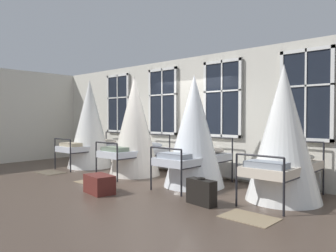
{
  "coord_description": "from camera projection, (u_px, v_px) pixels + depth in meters",
  "views": [
    {
      "loc": [
        5.28,
        -5.59,
        1.51
      ],
      "look_at": [
        0.16,
        0.11,
        1.3
      ],
      "focal_mm": 34.57,
      "sensor_mm": 36.0,
      "label": 1
    }
  ],
  "objects": [
    {
      "name": "suitcase_dark",
      "position": [
        201.0,
        192.0,
        5.57
      ],
      "size": [
        0.58,
        0.29,
        0.47
      ],
      "rotation": [
        0.0,
        0.0,
        -0.14
      ],
      "color": "black",
      "rests_on": "ground"
    },
    {
      "name": "rug_fourth",
      "position": [
        249.0,
        218.0,
        4.84
      ],
      "size": [
        0.82,
        0.58,
        0.01
      ],
      "primitive_type": "cube",
      "rotation": [
        0.0,
        0.0,
        -0.03
      ],
      "color": "#8E7A5B",
      "rests_on": "ground"
    },
    {
      "name": "travel_trunk",
      "position": [
        99.0,
        184.0,
        6.42
      ],
      "size": [
        0.7,
        0.5,
        0.36
      ],
      "primitive_type": "cube",
      "rotation": [
        0.0,
        0.0,
        -0.17
      ],
      "color": "#5B231E",
      "rests_on": "ground"
    },
    {
      "name": "cot_third",
      "position": [
        194.0,
        132.0,
        7.09
      ],
      "size": [
        1.34,
        1.89,
        2.44
      ],
      "rotation": [
        0.0,
        0.0,
        1.56
      ],
      "color": "black",
      "rests_on": "ground"
    },
    {
      "name": "window_bank",
      "position": [
        190.0,
        131.0,
        8.55
      ],
      "size": [
        7.03,
        0.1,
        2.83
      ],
      "color": "black",
      "rests_on": "ground"
    },
    {
      "name": "rug_first",
      "position": [
        50.0,
        172.0,
        8.82
      ],
      "size": [
        0.83,
        0.6,
        0.01
      ],
      "primitive_type": "cube",
      "rotation": [
        0.0,
        0.0,
        0.05
      ],
      "color": "brown",
      "rests_on": "ground"
    },
    {
      "name": "ground",
      "position": [
        160.0,
        180.0,
        7.73
      ],
      "size": [
        21.15,
        21.15,
        0.0
      ],
      "primitive_type": "plane",
      "color": "#4C3D33"
    },
    {
      "name": "back_wall_with_windows",
      "position": [
        192.0,
        116.0,
        8.63
      ],
      "size": [
        11.58,
        0.1,
        3.1
      ],
      "primitive_type": "cube",
      "color": "beige",
      "rests_on": "ground"
    },
    {
      "name": "rug_second",
      "position": [
        93.0,
        182.0,
        7.5
      ],
      "size": [
        0.82,
        0.59,
        0.01
      ],
      "primitive_type": "cube",
      "rotation": [
        0.0,
        0.0,
        -0.04
      ],
      "color": "#8E7A5B",
      "rests_on": "ground"
    },
    {
      "name": "cot_second",
      "position": [
        135.0,
        127.0,
        8.48
      ],
      "size": [
        1.34,
        1.88,
        2.6
      ],
      "rotation": [
        0.0,
        0.0,
        1.57
      ],
      "color": "black",
      "rests_on": "ground"
    },
    {
      "name": "cot_first",
      "position": [
        90.0,
        125.0,
        9.8
      ],
      "size": [
        1.34,
        1.89,
        2.65
      ],
      "rotation": [
        0.0,
        0.0,
        1.58
      ],
      "color": "black",
      "rests_on": "ground"
    },
    {
      "name": "cot_fourth",
      "position": [
        283.0,
        135.0,
        5.85
      ],
      "size": [
        1.34,
        1.89,
        2.47
      ],
      "rotation": [
        0.0,
        0.0,
        1.56
      ],
      "color": "black",
      "rests_on": "ground"
    }
  ]
}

